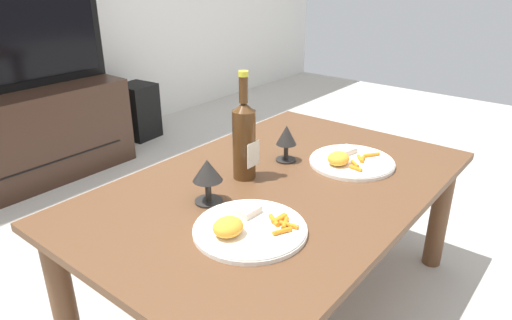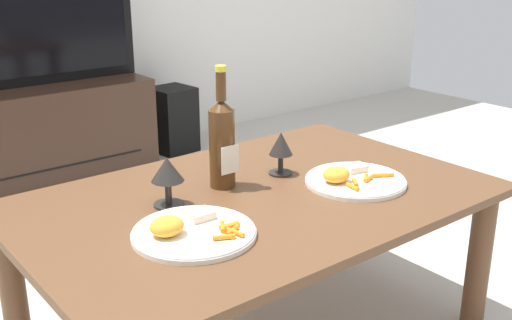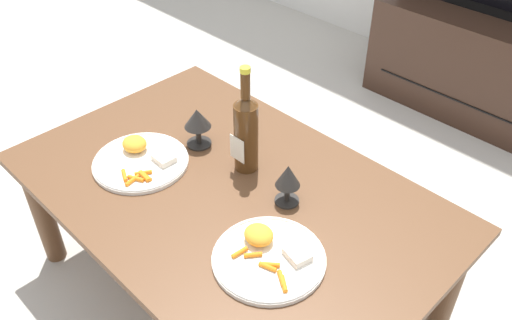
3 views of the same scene
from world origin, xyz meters
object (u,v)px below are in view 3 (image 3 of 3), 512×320
goblet_left (197,121)px  dinner_plate_right (268,255)px  wine_bottle (246,131)px  goblet_right (288,178)px  tv_stand (480,63)px  dinner_plate_left (141,159)px  dining_table (228,207)px

goblet_left → dinner_plate_right: (0.50, -0.19, -0.08)m
wine_bottle → goblet_right: size_ratio=2.66×
tv_stand → goblet_right: 1.64m
goblet_right → dinner_plate_right: 0.23m
dinner_plate_left → dinner_plate_right: same height
dining_table → dinner_plate_left: dinner_plate_left is taller
goblet_left → dinner_plate_left: bearing=-105.4°
tv_stand → dinner_plate_right: dinner_plate_right is taller
wine_bottle → dinner_plate_right: wine_bottle is taller
dining_table → wine_bottle: size_ratio=3.73×
goblet_right → dinner_plate_right: size_ratio=0.45×
goblet_left → tv_stand: bearing=82.1°
tv_stand → goblet_left: size_ratio=7.63×
wine_bottle → dinner_plate_right: bearing=-35.5°
dining_table → goblet_left: 0.29m
tv_stand → dinner_plate_right: bearing=-81.3°
dining_table → dinner_plate_right: 0.30m
wine_bottle → dinner_plate_left: (-0.25, -0.22, -0.12)m
dining_table → tv_stand: tv_stand is taller
goblet_right → dinner_plate_left: (-0.44, -0.19, -0.07)m
goblet_right → goblet_left: bearing=180.0°
goblet_right → dinner_plate_right: bearing=-59.6°
dinner_plate_left → goblet_right: bearing=23.5°
goblet_left → dinner_plate_right: size_ratio=0.46×
goblet_right → dinner_plate_right: (0.11, -0.19, -0.07)m
goblet_left → dinner_plate_left: 0.21m
dinner_plate_right → tv_stand: bearing=98.7°
dining_table → dinner_plate_right: size_ratio=4.44×
wine_bottle → dinner_plate_left: 0.35m
wine_bottle → dining_table: bearing=-72.8°
tv_stand → wine_bottle: wine_bottle is taller
wine_bottle → goblet_left: size_ratio=2.59×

